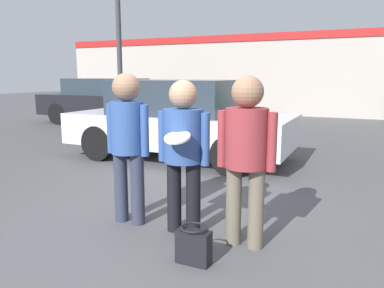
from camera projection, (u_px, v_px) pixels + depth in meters
ground_plane at (167, 228)px, 4.05m from camera, size 56.00×56.00×0.00m
storefront_building at (316, 74)px, 14.72m from camera, size 24.00×0.22×3.33m
person_left at (128, 136)px, 4.04m from camera, size 0.52×0.35×1.65m
person_middle_with_frisbee at (183, 144)px, 3.77m from camera, size 0.57×0.60×1.58m
person_right at (246, 147)px, 3.46m from camera, size 0.56×0.39×1.63m
parked_car_near at (179, 119)px, 7.38m from camera, size 4.35×1.95×1.54m
parked_car_far at (108, 101)px, 12.71m from camera, size 4.74×1.93×1.53m
handbag at (194, 246)px, 3.26m from camera, size 0.30×0.23×0.34m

